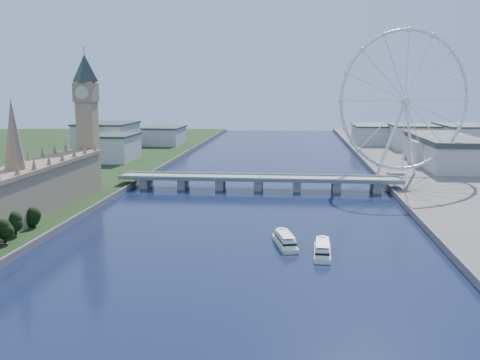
# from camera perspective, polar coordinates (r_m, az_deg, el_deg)

# --- Properties ---
(parliament_range) EXTENTS (24.00, 200.00, 70.00)m
(parliament_range) POSITION_cam_1_polar(r_m,az_deg,el_deg) (326.85, -22.66, -1.53)
(parliament_range) COLOR tan
(parliament_range) RESTS_ON ground
(big_ben) EXTENTS (20.02, 20.02, 110.00)m
(big_ben) POSITION_cam_1_polar(r_m,az_deg,el_deg) (419.35, -16.06, 7.80)
(big_ben) COLOR tan
(big_ben) RESTS_ON ground
(westminster_bridge) EXTENTS (220.00, 22.00, 9.50)m
(westminster_bridge) POSITION_cam_1_polar(r_m,az_deg,el_deg) (418.52, 2.00, -0.09)
(westminster_bridge) COLOR gray
(westminster_bridge) RESTS_ON ground
(london_eye) EXTENTS (113.60, 39.12, 124.30)m
(london_eye) POSITION_cam_1_polar(r_m,az_deg,el_deg) (475.83, 17.23, 8.05)
(london_eye) COLOR silver
(london_eye) RESTS_ON ground
(county_hall) EXTENTS (54.00, 144.00, 35.00)m
(county_hall) POSITION_cam_1_polar(r_m,az_deg,el_deg) (566.74, 20.87, 1.19)
(county_hall) COLOR beige
(county_hall) RESTS_ON ground
(city_skyline) EXTENTS (505.00, 280.00, 32.00)m
(city_skyline) POSITION_cam_1_polar(r_m,az_deg,el_deg) (674.44, 6.82, 4.49)
(city_skyline) COLOR beige
(city_skyline) RESTS_ON ground
(tour_boat_near) EXTENTS (15.13, 32.34, 6.94)m
(tour_boat_near) POSITION_cam_1_polar(r_m,az_deg,el_deg) (271.74, 4.83, -7.00)
(tour_boat_near) COLOR #E4EEC8
(tour_boat_near) RESTS_ON ground
(tour_boat_far) EXTENTS (9.41, 31.49, 6.90)m
(tour_boat_far) POSITION_cam_1_polar(r_m,az_deg,el_deg) (259.54, 8.76, -7.89)
(tour_boat_far) COLOR silver
(tour_boat_far) RESTS_ON ground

